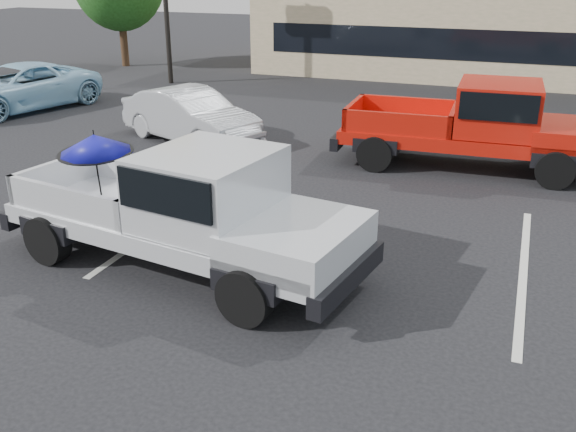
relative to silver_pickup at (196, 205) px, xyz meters
name	(u,v)px	position (x,y,z in m)	size (l,w,h in m)	color
ground	(290,298)	(1.57, -0.33, -1.05)	(90.00, 90.00, 0.00)	black
stripe_left	(172,219)	(-1.43, 1.67, -1.05)	(0.12, 5.00, 0.01)	silver
stripe_right	(523,271)	(4.57, 1.67, -1.05)	(0.12, 5.00, 0.01)	silver
silver_pickup	(196,205)	(0.00, 0.00, 0.00)	(5.93, 2.84, 2.06)	black
red_pickup	(488,122)	(3.56, 6.75, 0.00)	(5.90, 2.34, 1.92)	black
silver_sedan	(190,116)	(-3.66, 6.50, -0.39)	(1.41, 4.04, 1.33)	#B2B4B9
blue_suv	(18,88)	(-10.40, 7.92, -0.36)	(2.31, 5.01, 1.39)	#9CCDE8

